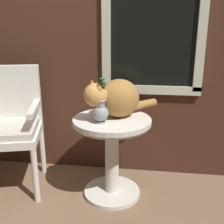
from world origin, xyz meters
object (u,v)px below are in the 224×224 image
at_px(pewter_vase_with_ivy, 101,110).
at_px(cat, 116,98).
at_px(wicker_chair, 7,121).
at_px(wicker_side_table, 112,143).

bearing_deg(pewter_vase_with_ivy, cat, 57.92).
bearing_deg(pewter_vase_with_ivy, wicker_chair, 169.41).
bearing_deg(wicker_side_table, pewter_vase_with_ivy, -123.03).
distance_m(wicker_chair, pewter_vase_with_ivy, 0.82).
xyz_separation_m(wicker_chair, cat, (0.88, -0.00, 0.22)).
bearing_deg(pewter_vase_with_ivy, wicker_side_table, 56.97).
bearing_deg(cat, wicker_chair, 179.77).
xyz_separation_m(cat, pewter_vase_with_ivy, (-0.09, -0.14, -0.06)).
bearing_deg(wicker_chair, wicker_side_table, -3.21).
distance_m(wicker_side_table, pewter_vase_with_ivy, 0.31).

